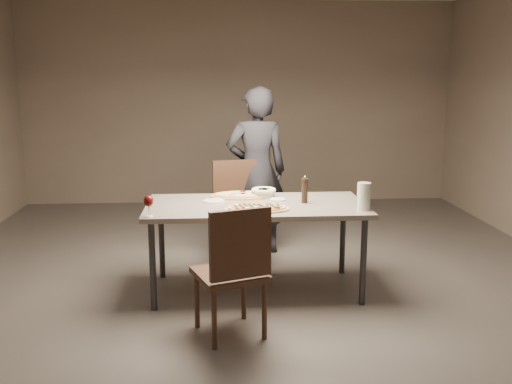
{
  "coord_description": "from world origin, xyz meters",
  "views": [
    {
      "loc": [
        -0.32,
        -4.57,
        1.79
      ],
      "look_at": [
        0.0,
        0.0,
        0.85
      ],
      "focal_mm": 40.0,
      "sensor_mm": 36.0,
      "label": 1
    }
  ],
  "objects": [
    {
      "name": "ham_pizza",
      "position": [
        -0.11,
        0.28,
        0.77
      ],
      "size": [
        0.53,
        0.3,
        0.04
      ],
      "rotation": [
        0.0,
        0.0,
        0.16
      ],
      "color": "tan",
      "rests_on": "dining_table"
    },
    {
      "name": "carafe",
      "position": [
        0.83,
        -0.27,
        0.86
      ],
      "size": [
        0.1,
        0.1,
        0.22
      ],
      "rotation": [
        0.0,
        0.0,
        0.39
      ],
      "color": "silver",
      "rests_on": "dining_table"
    },
    {
      "name": "bread_basket",
      "position": [
        0.09,
        0.27,
        0.8
      ],
      "size": [
        0.21,
        0.21,
        0.08
      ],
      "rotation": [
        0.0,
        0.0,
        -0.41
      ],
      "color": "beige",
      "rests_on": "dining_table"
    },
    {
      "name": "zucchini_pizza",
      "position": [
        -0.01,
        -0.23,
        0.77
      ],
      "size": [
        0.51,
        0.28,
        0.05
      ],
      "rotation": [
        0.0,
        0.0,
        -0.37
      ],
      "color": "tan",
      "rests_on": "dining_table"
    },
    {
      "name": "oil_dish",
      "position": [
        0.19,
        0.12,
        0.76
      ],
      "size": [
        0.13,
        0.13,
        0.02
      ],
      "rotation": [
        0.0,
        0.0,
        -0.26
      ],
      "color": "white",
      "rests_on": "dining_table"
    },
    {
      "name": "pepper_mill_left",
      "position": [
        0.41,
        0.01,
        0.86
      ],
      "size": [
        0.06,
        0.06,
        0.23
      ],
      "rotation": [
        0.0,
        0.0,
        0.31
      ],
      "color": "black",
      "rests_on": "dining_table"
    },
    {
      "name": "dining_table",
      "position": [
        0.0,
        0.0,
        0.69
      ],
      "size": [
        1.8,
        0.9,
        0.75
      ],
      "color": "slate",
      "rests_on": "ground"
    },
    {
      "name": "wine_glass",
      "position": [
        -0.83,
        -0.38,
        0.87
      ],
      "size": [
        0.07,
        0.07,
        0.17
      ],
      "rotation": [
        0.0,
        0.0,
        0.14
      ],
      "color": "silver",
      "rests_on": "dining_table"
    },
    {
      "name": "room",
      "position": [
        0.0,
        0.0,
        1.4
      ],
      "size": [
        7.0,
        7.0,
        7.0
      ],
      "color": "#564F4A",
      "rests_on": "ground"
    },
    {
      "name": "chair_far",
      "position": [
        -0.12,
        0.86,
        0.54
      ],
      "size": [
        0.54,
        0.54,
        0.97
      ],
      "rotation": [
        0.0,
        0.0,
        3.33
      ],
      "color": "#3E261A",
      "rests_on": "ground"
    },
    {
      "name": "chair_near",
      "position": [
        -0.21,
        -0.9,
        0.53
      ],
      "size": [
        0.57,
        0.57,
        0.94
      ],
      "rotation": [
        0.0,
        0.0,
        0.35
      ],
      "color": "#3E261A",
      "rests_on": "ground"
    },
    {
      "name": "pepper_mill_right",
      "position": [
        0.82,
        -0.18,
        0.85
      ],
      "size": [
        0.05,
        0.05,
        0.2
      ],
      "rotation": [
        0.0,
        0.0,
        0.38
      ],
      "color": "black",
      "rests_on": "dining_table"
    },
    {
      "name": "diner",
      "position": [
        0.08,
        1.08,
        0.84
      ],
      "size": [
        0.65,
        0.46,
        1.69
      ],
      "primitive_type": "imported",
      "rotation": [
        0.0,
        0.0,
        3.23
      ],
      "color": "black",
      "rests_on": "ground"
    },
    {
      "name": "side_plate",
      "position": [
        -0.35,
        0.1,
        0.76
      ],
      "size": [
        0.18,
        0.18,
        0.01
      ],
      "rotation": [
        0.0,
        0.0,
        0.38
      ],
      "color": "white",
      "rests_on": "dining_table"
    }
  ]
}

